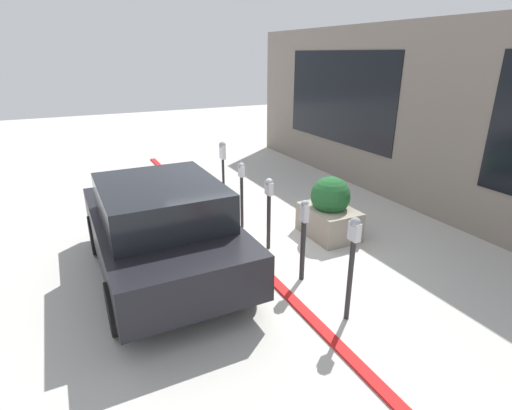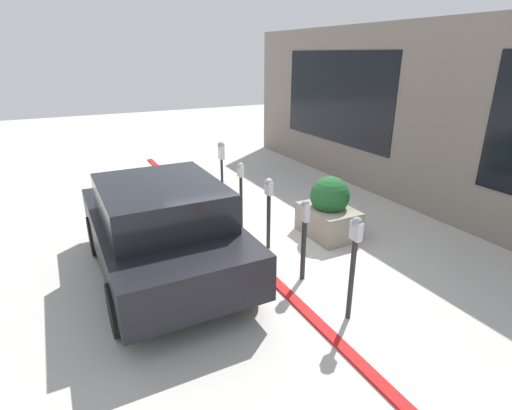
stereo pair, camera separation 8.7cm
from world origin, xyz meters
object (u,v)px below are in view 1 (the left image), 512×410
Objects in this scene: parking_meter_farthest at (223,160)px; planter_box at (329,210)px; parking_meter_nearest at (352,254)px; parked_car_front at (161,227)px; parking_meter_middle at (269,202)px; parking_meter_fourth at (242,185)px; parking_meter_second at (304,233)px.

parking_meter_farthest is 2.74m from planter_box.
parked_car_front reaches higher than parking_meter_nearest.
parking_meter_farthest is 0.40× the size of parked_car_front.
parking_meter_farthest reaches higher than parking_meter_middle.
parking_meter_farthest is 3.10m from parked_car_front.
parking_meter_fourth reaches higher than parking_meter_middle.
parked_car_front reaches higher than planter_box.
parked_car_front is (1.16, 1.96, 0.01)m from parking_meter_second.
parking_meter_middle is 0.86× the size of parking_meter_farthest.
parking_meter_second is (1.16, 0.00, -0.18)m from parking_meter_nearest.
parking_meter_nearest is 1.08× the size of parking_meter_fourth.
parking_meter_nearest is at bearing 149.69° from planter_box.
parking_meter_farthest reaches higher than parking_meter_nearest.
parking_meter_nearest is 1.10× the size of parking_meter_middle.
parking_meter_second is 0.34× the size of parked_car_front.
parking_meter_farthest is 1.31× the size of planter_box.
parked_car_front is at bearing 40.28° from parking_meter_nearest.
parking_meter_fourth is 1.20m from parking_meter_farthest.
parking_meter_nearest is at bearing 179.56° from parking_meter_farthest.
parking_meter_fourth is 0.35× the size of parked_car_front.
parked_car_front is at bearing 139.40° from parking_meter_farthest.
parking_meter_middle reaches higher than parking_meter_second.
parking_meter_fourth reaches higher than planter_box.
parking_meter_fourth is at bearing 177.08° from parking_meter_farthest.
parking_meter_middle is 1.41m from planter_box.
parking_meter_fourth is 0.88× the size of parking_meter_farthest.
parking_meter_nearest is 0.95× the size of parking_meter_farthest.
parking_meter_second is at bearing -120.83° from parked_car_front.
parking_meter_farthest reaches higher than parking_meter_second.
parking_meter_second is 0.97× the size of parking_meter_fourth.
parking_meter_nearest is at bearing -179.78° from parking_meter_second.
parking_meter_farthest is (4.66, -0.04, 0.18)m from parking_meter_nearest.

